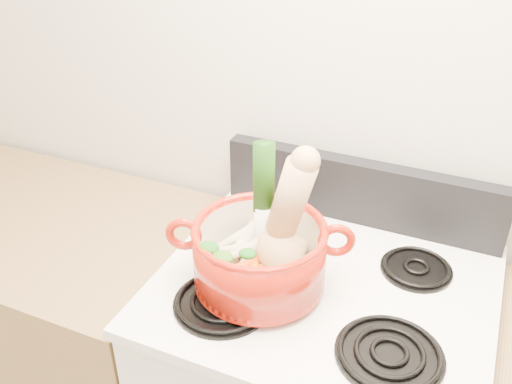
% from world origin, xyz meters
% --- Properties ---
extents(wall_back, '(3.50, 0.02, 2.60)m').
position_xyz_m(wall_back, '(0.00, 1.75, 1.30)').
color(wall_back, beige).
rests_on(wall_back, floor).
extents(cooktop, '(0.78, 0.67, 0.03)m').
position_xyz_m(cooktop, '(0.00, 1.40, 0.93)').
color(cooktop, silver).
rests_on(cooktop, stove_body).
extents(control_backsplash, '(0.76, 0.05, 0.18)m').
position_xyz_m(control_backsplash, '(0.00, 1.70, 1.04)').
color(control_backsplash, black).
rests_on(control_backsplash, cooktop).
extents(counter_left, '(1.36, 0.65, 0.90)m').
position_xyz_m(counter_left, '(-1.07, 1.40, 0.45)').
color(counter_left, olive).
rests_on(counter_left, floor).
extents(burner_front_left, '(0.22, 0.22, 0.02)m').
position_xyz_m(burner_front_left, '(-0.19, 1.24, 0.96)').
color(burner_front_left, black).
rests_on(burner_front_left, cooktop).
extents(burner_front_right, '(0.22, 0.22, 0.02)m').
position_xyz_m(burner_front_right, '(0.19, 1.24, 0.96)').
color(burner_front_right, black).
rests_on(burner_front_right, cooktop).
extents(burner_back_left, '(0.17, 0.17, 0.02)m').
position_xyz_m(burner_back_left, '(-0.19, 1.54, 0.96)').
color(burner_back_left, black).
rests_on(burner_back_left, cooktop).
extents(burner_back_right, '(0.17, 0.17, 0.02)m').
position_xyz_m(burner_back_right, '(0.19, 1.54, 0.96)').
color(burner_back_right, black).
rests_on(burner_back_right, cooktop).
extents(dutch_oven, '(0.39, 0.39, 0.15)m').
position_xyz_m(dutch_oven, '(-0.14, 1.33, 1.04)').
color(dutch_oven, '#9D170A').
rests_on(dutch_oven, burner_front_left).
extents(pot_handle_left, '(0.09, 0.05, 0.08)m').
position_xyz_m(pot_handle_left, '(-0.30, 1.27, 1.09)').
color(pot_handle_left, '#9D170A').
rests_on(pot_handle_left, dutch_oven).
extents(pot_handle_right, '(0.09, 0.05, 0.08)m').
position_xyz_m(pot_handle_right, '(0.02, 1.39, 1.09)').
color(pot_handle_right, '#9D170A').
rests_on(pot_handle_right, dutch_oven).
extents(squash, '(0.23, 0.19, 0.32)m').
position_xyz_m(squash, '(-0.10, 1.36, 1.15)').
color(squash, tan).
rests_on(squash, dutch_oven).
extents(leek, '(0.07, 0.07, 0.31)m').
position_xyz_m(leek, '(-0.15, 1.38, 1.16)').
color(leek, white).
rests_on(leek, dutch_oven).
extents(ginger, '(0.08, 0.06, 0.04)m').
position_xyz_m(ginger, '(-0.10, 1.43, 1.02)').
color(ginger, tan).
rests_on(ginger, dutch_oven).
extents(parsnip_0, '(0.13, 0.20, 0.06)m').
position_xyz_m(parsnip_0, '(-0.19, 1.35, 1.02)').
color(parsnip_0, beige).
rests_on(parsnip_0, dutch_oven).
extents(parsnip_1, '(0.07, 0.23, 0.07)m').
position_xyz_m(parsnip_1, '(-0.20, 1.33, 1.03)').
color(parsnip_1, beige).
rests_on(parsnip_1, dutch_oven).
extents(parsnip_2, '(0.05, 0.20, 0.06)m').
position_xyz_m(parsnip_2, '(-0.17, 1.38, 1.04)').
color(parsnip_2, beige).
rests_on(parsnip_2, dutch_oven).
extents(parsnip_3, '(0.16, 0.09, 0.05)m').
position_xyz_m(parsnip_3, '(-0.21, 1.33, 1.04)').
color(parsnip_3, beige).
rests_on(parsnip_3, dutch_oven).
extents(parsnip_4, '(0.16, 0.22, 0.06)m').
position_xyz_m(parsnip_4, '(-0.21, 1.40, 1.04)').
color(parsnip_4, beige).
rests_on(parsnip_4, dutch_oven).
extents(parsnip_5, '(0.14, 0.19, 0.05)m').
position_xyz_m(parsnip_5, '(-0.17, 1.34, 1.05)').
color(parsnip_5, beige).
rests_on(parsnip_5, dutch_oven).
extents(carrot_0, '(0.10, 0.18, 0.05)m').
position_xyz_m(carrot_0, '(-0.13, 1.29, 1.02)').
color(carrot_0, '#D25C0A').
rests_on(carrot_0, dutch_oven).
extents(carrot_1, '(0.13, 0.16, 0.05)m').
position_xyz_m(carrot_1, '(-0.16, 1.29, 1.03)').
color(carrot_1, '#D5420A').
rests_on(carrot_1, dutch_oven).
extents(carrot_2, '(0.06, 0.16, 0.04)m').
position_xyz_m(carrot_2, '(-0.14, 1.31, 1.03)').
color(carrot_2, '#C25C09').
rests_on(carrot_2, dutch_oven).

